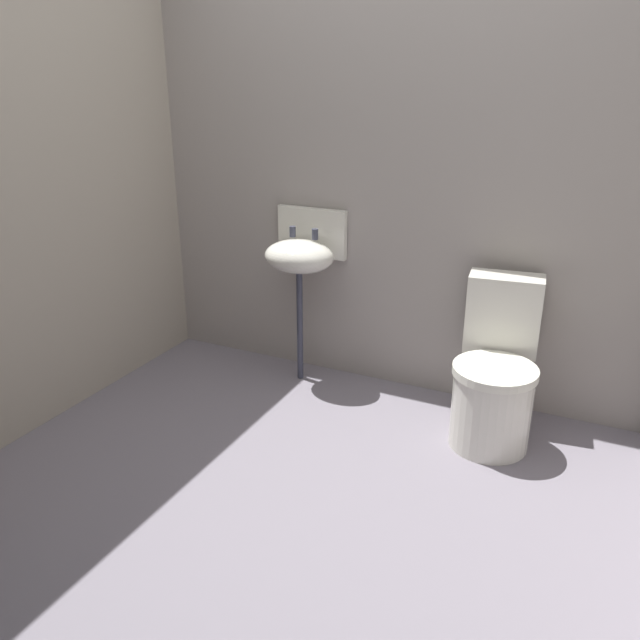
{
  "coord_description": "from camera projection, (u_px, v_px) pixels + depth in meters",
  "views": [
    {
      "loc": [
        1.15,
        -2.09,
        1.75
      ],
      "look_at": [
        0.0,
        0.3,
        0.7
      ],
      "focal_mm": 36.54,
      "sensor_mm": 36.0,
      "label": 1
    }
  ],
  "objects": [
    {
      "name": "wall_left",
      "position": [
        24.0,
        192.0,
        3.11
      ],
      "size": [
        0.1,
        2.58,
        2.35
      ],
      "primitive_type": "cube",
      "color": "#A09686",
      "rests_on": "ground"
    },
    {
      "name": "ground_plane",
      "position": [
        291.0,
        498.0,
        2.88
      ],
      "size": [
        3.26,
        2.78,
        0.08
      ],
      "primitive_type": "cube",
      "color": "slate"
    },
    {
      "name": "sink",
      "position": [
        301.0,
        254.0,
        3.63
      ],
      "size": [
        0.42,
        0.35,
        0.99
      ],
      "color": "#353746",
      "rests_on": "ground"
    },
    {
      "name": "wall_back",
      "position": [
        397.0,
        179.0,
        3.47
      ],
      "size": [
        3.26,
        0.1,
        2.35
      ],
      "primitive_type": "cube",
      "color": "#9B938C",
      "rests_on": "ground"
    },
    {
      "name": "toilet_near_wall",
      "position": [
        495.0,
        378.0,
        3.17
      ],
      "size": [
        0.45,
        0.63,
        0.78
      ],
      "rotation": [
        0.0,
        0.0,
        3.27
      ],
      "color": "silver",
      "rests_on": "ground"
    }
  ]
}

